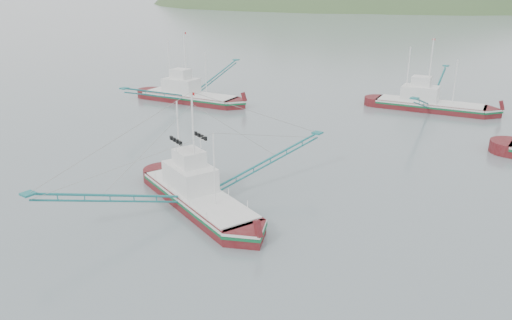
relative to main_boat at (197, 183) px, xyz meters
The scene contains 5 objects.
ground 3.39m from the main_boat, 24.65° to the right, with size 1200.00×1200.00×0.00m, color slate.
main_boat is the anchor object (origin of this frame).
bg_boat_far 44.73m from the main_boat, 84.56° to the left, with size 15.70×27.37×11.17m.
bg_boat_left 38.87m from the main_boat, 135.29° to the left, with size 16.19×28.36×11.55m.
headland_left 400.40m from the main_boat, 116.32° to the left, with size 448.00×308.00×210.00m, color #38542B.
Camera 1 is at (24.52, -26.61, 17.84)m, focal length 35.00 mm.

